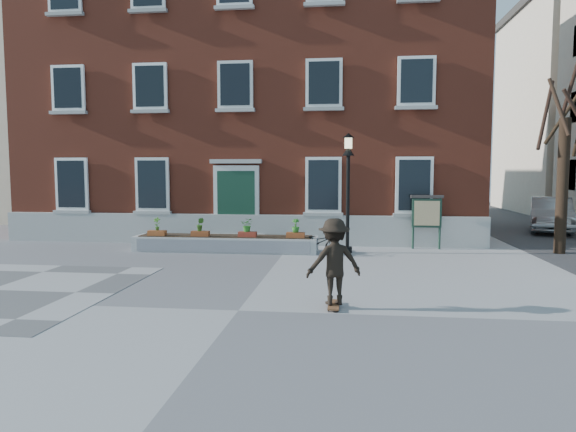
# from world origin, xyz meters

# --- Properties ---
(ground) EXTENTS (100.00, 100.00, 0.00)m
(ground) POSITION_xyz_m (0.00, 0.00, 0.00)
(ground) COLOR gray
(ground) RESTS_ON ground
(distant_building) EXTENTS (10.00, 12.00, 13.00)m
(distant_building) POSITION_xyz_m (-18.00, 20.00, 6.50)
(distant_building) COLOR beige
(distant_building) RESTS_ON ground
(bicycle) EXTENTS (1.63, 1.00, 0.81)m
(bicycle) POSITION_xyz_m (1.14, 6.86, 0.40)
(bicycle) COLOR black
(bicycle) RESTS_ON ground
(parked_car) EXTENTS (2.96, 4.93, 1.53)m
(parked_car) POSITION_xyz_m (11.05, 14.31, 0.77)
(parked_car) COLOR #A6A9AB
(parked_car) RESTS_ON ground
(brick_building) EXTENTS (18.40, 10.85, 12.60)m
(brick_building) POSITION_xyz_m (-2.00, 13.98, 6.30)
(brick_building) COLOR brown
(brick_building) RESTS_ON ground
(planter_assembly) EXTENTS (6.20, 1.12, 1.15)m
(planter_assembly) POSITION_xyz_m (-1.99, 7.18, 0.31)
(planter_assembly) COLOR #BBBBB6
(planter_assembly) RESTS_ON ground
(bare_tree) EXTENTS (1.83, 1.83, 6.16)m
(bare_tree) POSITION_xyz_m (9.01, 8.01, 2.79)
(bare_tree) COLOR black
(bare_tree) RESTS_ON ground
(lamp_post) EXTENTS (0.40, 0.40, 3.93)m
(lamp_post) POSITION_xyz_m (2.08, 7.35, 2.54)
(lamp_post) COLOR black
(lamp_post) RESTS_ON ground
(notice_board) EXTENTS (1.10, 0.16, 1.87)m
(notice_board) POSITION_xyz_m (4.80, 8.49, 1.26)
(notice_board) COLOR #193225
(notice_board) RESTS_ON ground
(skateboarder) EXTENTS (1.24, 0.93, 1.78)m
(skateboarder) POSITION_xyz_m (1.84, 0.43, 0.92)
(skateboarder) COLOR brown
(skateboarder) RESTS_ON ground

